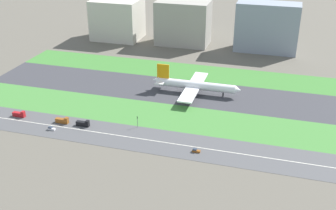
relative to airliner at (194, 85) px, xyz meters
The scene contains 17 objects.
ground_plane 17.16m from the airliner, behind, with size 800.00×800.00×0.00m, color #5B564C.
runway 17.14m from the airliner, behind, with size 280.00×46.00×0.10m, color #38383D.
grass_median_north 44.44m from the airliner, 111.31° to the left, with size 280.00×36.00×0.10m, color #3D7A33.
grass_median_south 44.44m from the airliner, 111.31° to the right, with size 280.00×36.00×0.10m, color #427F38.
highway 74.99m from the airliner, 102.36° to the right, with size 280.00×28.00×0.10m, color #4C4C4F.
highway_centerline 74.98m from the airliner, 102.36° to the right, with size 266.00×0.50×0.01m, color silver.
airliner is the anchor object (origin of this frame).
car_2 80.52m from the airliner, 76.13° to the right, with size 4.40×1.80×2.00m.
truck_2 96.69m from the airliner, 135.25° to the right, with size 8.40×2.50×4.00m.
truck_1 120.69m from the airliner, 145.68° to the right, with size 8.40×2.50×4.00m.
car_1 105.38m from the airliner, 132.17° to the right, with size 4.40×1.80×2.00m.
truck_0 87.11m from the airliner, 128.59° to the right, with size 8.40×2.50×4.00m.
traffic_light 63.78m from the airliner, 109.74° to the right, with size 0.36×0.50×7.20m.
terminal_building 156.24m from the airliner, 132.91° to the left, with size 46.59×38.08×39.40m, color beige.
hangar_building 120.98m from the airliner, 108.33° to the left, with size 50.47×30.19×41.76m, color #9E998E.
office_tower 122.36m from the airliner, 70.04° to the left, with size 56.47×24.13×44.72m, color gray.
fuel_tank_west 163.30m from the airliner, 103.16° to the left, with size 21.02×21.02×16.24m, color silver.
Camera 1 is at (75.81, -271.59, 123.35)m, focal length 44.72 mm.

